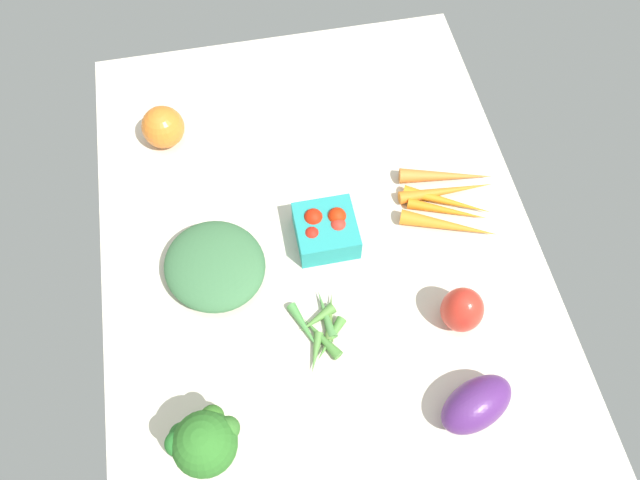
% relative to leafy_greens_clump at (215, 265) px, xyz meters
% --- Properties ---
extents(tablecloth, '(1.04, 0.76, 0.02)m').
position_rel_leafy_greens_clump_xyz_m(tablecloth, '(-0.02, 0.18, -0.04)').
color(tablecloth, beige).
rests_on(tablecloth, ground).
extents(leafy_greens_clump, '(0.24, 0.24, 0.06)m').
position_rel_leafy_greens_clump_xyz_m(leafy_greens_clump, '(0.00, 0.00, 0.00)').
color(leafy_greens_clump, '#3D7044').
rests_on(leafy_greens_clump, tablecloth).
extents(eggplant, '(0.11, 0.14, 0.07)m').
position_rel_leafy_greens_clump_xyz_m(eggplant, '(0.31, 0.36, 0.01)').
color(eggplant, '#552771').
rests_on(eggplant, tablecloth).
extents(okra_pile, '(0.14, 0.09, 0.02)m').
position_rel_leafy_greens_clump_xyz_m(okra_pile, '(0.14, 0.15, -0.02)').
color(okra_pile, '#4B8F44').
rests_on(okra_pile, tablecloth).
extents(berry_basket, '(0.10, 0.10, 0.07)m').
position_rel_leafy_greens_clump_xyz_m(berry_basket, '(-0.03, 0.20, 0.00)').
color(berry_basket, teal).
rests_on(berry_basket, tablecloth).
extents(heirloom_tomato_orange, '(0.08, 0.08, 0.08)m').
position_rel_leafy_greens_clump_xyz_m(heirloom_tomato_orange, '(-0.30, -0.06, 0.01)').
color(heirloom_tomato_orange, orange).
rests_on(heirloom_tomato_orange, tablecloth).
extents(carrot_bunch, '(0.18, 0.20, 0.03)m').
position_rel_leafy_greens_clump_xyz_m(carrot_bunch, '(-0.06, 0.43, -0.02)').
color(carrot_bunch, orange).
rests_on(carrot_bunch, tablecloth).
extents(bell_pepper_red, '(0.09, 0.09, 0.09)m').
position_rel_leafy_greens_clump_xyz_m(bell_pepper_red, '(0.16, 0.38, 0.02)').
color(bell_pepper_red, red).
rests_on(bell_pepper_red, tablecloth).
extents(broccoli_head, '(0.10, 0.11, 0.12)m').
position_rel_leafy_greens_clump_xyz_m(broccoli_head, '(0.29, -0.04, 0.05)').
color(broccoli_head, '#9AC184').
rests_on(broccoli_head, tablecloth).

